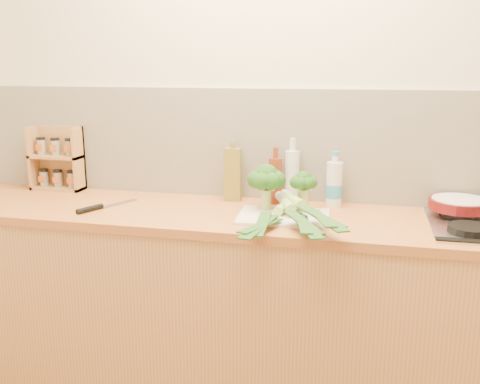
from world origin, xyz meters
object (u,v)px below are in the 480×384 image
object	(u,v)px
chefs_knife	(97,208)
skillet	(460,204)
chopping_board	(284,217)
spice_rack	(58,162)

from	to	relation	value
chefs_knife	skillet	distance (m)	1.62
chefs_knife	skillet	world-z (taller)	skillet
chopping_board	skillet	bearing A→B (deg)	9.80
chefs_knife	spice_rack	size ratio (longest dim) A/B	0.96
skillet	chopping_board	bearing A→B (deg)	174.74
chopping_board	spice_rack	bearing A→B (deg)	163.39
chefs_knife	skillet	xyz separation A→B (m)	(1.60, 0.24, 0.05)
skillet	spice_rack	bearing A→B (deg)	158.14
chopping_board	chefs_knife	distance (m)	0.86
skillet	spice_rack	xyz separation A→B (m)	(-2.00, 0.10, 0.08)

